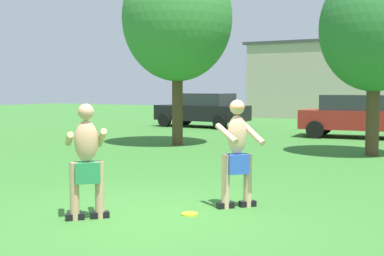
{
  "coord_description": "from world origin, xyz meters",
  "views": [
    {
      "loc": [
        4.16,
        -6.13,
        1.85
      ],
      "look_at": [
        0.12,
        1.15,
        1.2
      ],
      "focal_mm": 49.08,
      "sensor_mm": 36.0,
      "label": 1
    }
  ],
  "objects_px": {
    "car_red_mid_lot": "(360,115)",
    "car_black_far_end": "(203,109)",
    "frisbee": "(189,214)",
    "tree_right_field": "(375,29)",
    "player_in_green": "(87,159)",
    "tree_left_field": "(177,19)",
    "player_with_cap": "(237,149)"
  },
  "relations": [
    {
      "from": "car_red_mid_lot",
      "to": "car_black_far_end",
      "type": "bearing_deg",
      "value": 166.15
    },
    {
      "from": "frisbee",
      "to": "tree_right_field",
      "type": "height_order",
      "value": "tree_right_field"
    },
    {
      "from": "player_in_green",
      "to": "tree_left_field",
      "type": "height_order",
      "value": "tree_left_field"
    },
    {
      "from": "car_black_far_end",
      "to": "tree_right_field",
      "type": "height_order",
      "value": "tree_right_field"
    },
    {
      "from": "car_black_far_end",
      "to": "tree_left_field",
      "type": "bearing_deg",
      "value": -68.17
    },
    {
      "from": "player_with_cap",
      "to": "car_red_mid_lot",
      "type": "bearing_deg",
      "value": 93.12
    },
    {
      "from": "frisbee",
      "to": "car_black_far_end",
      "type": "xyz_separation_m",
      "value": [
        -7.78,
        15.14,
        0.81
      ]
    },
    {
      "from": "frisbee",
      "to": "player_with_cap",
      "type": "bearing_deg",
      "value": 61.8
    },
    {
      "from": "car_red_mid_lot",
      "to": "tree_right_field",
      "type": "relative_size",
      "value": 0.86
    },
    {
      "from": "player_in_green",
      "to": "tree_right_field",
      "type": "height_order",
      "value": "tree_right_field"
    },
    {
      "from": "player_in_green",
      "to": "car_black_far_end",
      "type": "bearing_deg",
      "value": 112.48
    },
    {
      "from": "tree_left_field",
      "to": "tree_right_field",
      "type": "bearing_deg",
      "value": 2.6
    },
    {
      "from": "player_with_cap",
      "to": "player_in_green",
      "type": "distance_m",
      "value": 2.28
    },
    {
      "from": "player_with_cap",
      "to": "car_black_far_end",
      "type": "relative_size",
      "value": 0.38
    },
    {
      "from": "frisbee",
      "to": "tree_left_field",
      "type": "bearing_deg",
      "value": 121.69
    },
    {
      "from": "frisbee",
      "to": "car_red_mid_lot",
      "type": "relative_size",
      "value": 0.06
    },
    {
      "from": "player_in_green",
      "to": "car_black_far_end",
      "type": "height_order",
      "value": "player_in_green"
    },
    {
      "from": "car_black_far_end",
      "to": "car_red_mid_lot",
      "type": "bearing_deg",
      "value": -13.85
    },
    {
      "from": "player_in_green",
      "to": "frisbee",
      "type": "distance_m",
      "value": 1.68
    },
    {
      "from": "tree_right_field",
      "to": "player_with_cap",
      "type": "bearing_deg",
      "value": -95.17
    },
    {
      "from": "tree_right_field",
      "to": "player_in_green",
      "type": "bearing_deg",
      "value": -103.75
    },
    {
      "from": "player_in_green",
      "to": "tree_left_field",
      "type": "xyz_separation_m",
      "value": [
        -3.75,
        8.82,
        3.17
      ]
    },
    {
      "from": "car_red_mid_lot",
      "to": "player_with_cap",
      "type": "bearing_deg",
      "value": -86.88
    },
    {
      "from": "car_black_far_end",
      "to": "frisbee",
      "type": "bearing_deg",
      "value": -62.8
    },
    {
      "from": "player_with_cap",
      "to": "frisbee",
      "type": "bearing_deg",
      "value": -118.2
    },
    {
      "from": "tree_left_field",
      "to": "tree_right_field",
      "type": "height_order",
      "value": "tree_left_field"
    },
    {
      "from": "car_red_mid_lot",
      "to": "car_black_far_end",
      "type": "height_order",
      "value": "same"
    },
    {
      "from": "player_in_green",
      "to": "tree_right_field",
      "type": "relative_size",
      "value": 0.32
    },
    {
      "from": "frisbee",
      "to": "tree_left_field",
      "type": "relative_size",
      "value": 0.04
    },
    {
      "from": "player_with_cap",
      "to": "player_in_green",
      "type": "xyz_separation_m",
      "value": [
        -1.55,
        -1.66,
        -0.06
      ]
    },
    {
      "from": "player_in_green",
      "to": "tree_left_field",
      "type": "bearing_deg",
      "value": 113.01
    },
    {
      "from": "tree_left_field",
      "to": "player_in_green",
      "type": "bearing_deg",
      "value": -66.99
    }
  ]
}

